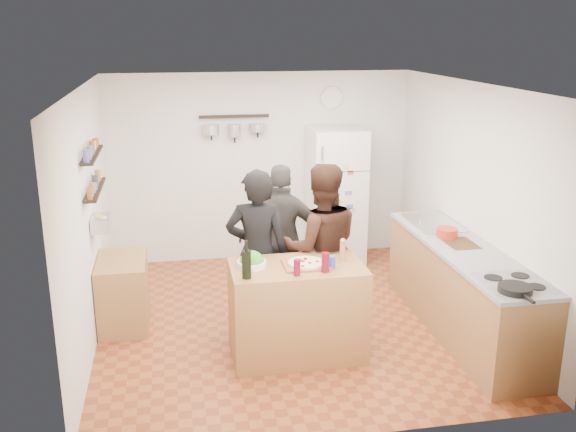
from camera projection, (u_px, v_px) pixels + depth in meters
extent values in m
plane|color=brown|center=(290.00, 320.00, 6.93)|extent=(4.20, 4.20, 0.00)
plane|color=white|center=(290.00, 86.00, 6.22)|extent=(4.20, 4.20, 0.00)
plane|color=silver|center=(261.00, 167.00, 8.56)|extent=(4.00, 0.00, 4.00)
plane|color=silver|center=(88.00, 220.00, 6.23)|extent=(0.00, 4.20, 4.20)
plane|color=silver|center=(471.00, 200.00, 6.93)|extent=(0.00, 4.20, 4.20)
cube|color=olive|center=(297.00, 310.00, 6.11)|extent=(1.25, 0.72, 0.91)
cube|color=brown|center=(306.00, 265.00, 5.97)|extent=(0.42, 0.34, 0.02)
cylinder|color=beige|center=(306.00, 263.00, 5.96)|extent=(0.34, 0.34, 0.02)
cylinder|color=silver|center=(252.00, 264.00, 5.94)|extent=(0.27, 0.27, 0.05)
cylinder|color=black|center=(247.00, 264.00, 5.65)|extent=(0.08, 0.08, 0.26)
cylinder|color=#5C071F|center=(297.00, 268.00, 5.72)|extent=(0.06, 0.06, 0.15)
cylinder|color=#610817|center=(325.00, 262.00, 5.80)|extent=(0.07, 0.07, 0.18)
cylinder|color=#A76946|center=(343.00, 252.00, 6.08)|extent=(0.06, 0.06, 0.18)
cylinder|color=#1B4998|center=(332.00, 262.00, 5.90)|extent=(0.07, 0.07, 0.12)
imported|color=black|center=(258.00, 254.00, 6.41)|extent=(0.70, 0.54, 1.74)
imported|color=black|center=(321.00, 248.00, 6.55)|extent=(0.89, 0.70, 1.76)
imported|color=#322F2C|center=(282.00, 238.00, 7.03)|extent=(1.04, 0.64, 1.65)
cube|color=#9E7042|center=(462.00, 290.00, 6.58)|extent=(0.63, 2.63, 0.90)
cube|color=white|center=(514.00, 284.00, 5.55)|extent=(0.60, 0.62, 0.02)
cylinder|color=black|center=(515.00, 289.00, 5.35)|extent=(0.29, 0.29, 0.05)
cube|color=silver|center=(432.00, 223.00, 7.25)|extent=(0.50, 0.80, 0.03)
cube|color=brown|center=(461.00, 244.00, 6.56)|extent=(0.30, 0.40, 0.02)
cylinder|color=#B13014|center=(447.00, 233.00, 6.75)|extent=(0.23, 0.23, 0.09)
cube|color=white|center=(336.00, 196.00, 8.49)|extent=(0.70, 0.68, 1.80)
cylinder|color=silver|center=(331.00, 98.00, 8.45)|extent=(0.30, 0.03, 0.30)
cube|color=black|center=(95.00, 189.00, 6.36)|extent=(0.12, 1.00, 0.02)
cube|color=black|center=(92.00, 155.00, 6.26)|extent=(0.12, 1.00, 0.02)
cube|color=silver|center=(101.00, 223.00, 6.46)|extent=(0.18, 0.35, 0.14)
cube|color=#9E7142|center=(123.00, 292.00, 6.74)|extent=(0.50, 0.80, 0.73)
cube|color=black|center=(234.00, 116.00, 8.20)|extent=(0.90, 0.04, 0.04)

